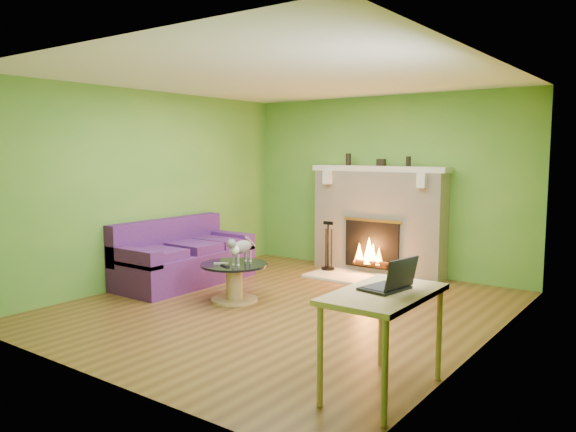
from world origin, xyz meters
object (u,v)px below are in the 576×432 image
Objects in this scene: sofa at (183,258)px; cat at (242,250)px; coffee_table at (234,279)px; desk at (384,304)px.

sofa is 1.33m from cat.
coffee_table is (1.20, -0.29, -0.07)m from sofa.
sofa is 1.84× the size of desk.
coffee_table is at bearing -13.80° from sofa.
desk is (3.81, -1.58, 0.34)m from sofa.
desk is at bearing -26.22° from coffee_table.
cat is (1.28, -0.24, 0.29)m from sofa.
desk is at bearing -22.53° from sofa.
coffee_table is at bearing 153.78° from desk.
cat is at bearing 32.01° from coffee_table.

